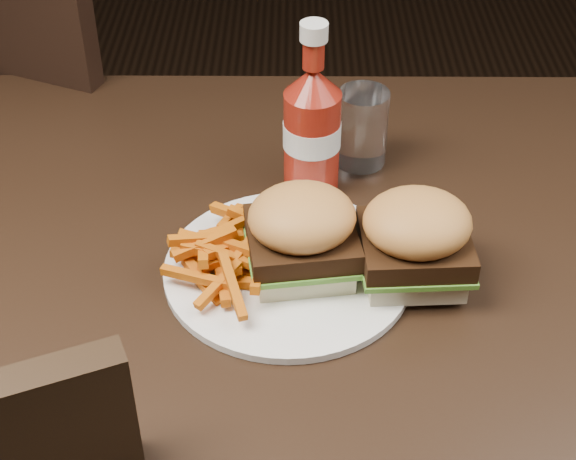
{
  "coord_description": "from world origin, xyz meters",
  "views": [
    {
      "loc": [
        -0.05,
        -0.7,
        1.37
      ],
      "look_at": [
        -0.06,
        -0.01,
        0.8
      ],
      "focal_mm": 55.0,
      "sensor_mm": 36.0,
      "label": 1
    }
  ],
  "objects_px": {
    "ketchup_bottle": "(312,143)",
    "tumbler": "(362,128)",
    "dining_table": "(342,277)",
    "plate": "(288,269)",
    "chair_far": "(81,162)"
  },
  "relations": [
    {
      "from": "plate",
      "to": "ketchup_bottle",
      "type": "relative_size",
      "value": 2.0
    },
    {
      "from": "plate",
      "to": "dining_table",
      "type": "bearing_deg",
      "value": 15.74
    },
    {
      "from": "plate",
      "to": "tumbler",
      "type": "distance_m",
      "value": 0.22
    },
    {
      "from": "plate",
      "to": "chair_far",
      "type": "bearing_deg",
      "value": 120.53
    },
    {
      "from": "plate",
      "to": "ketchup_bottle",
      "type": "distance_m",
      "value": 0.17
    },
    {
      "from": "plate",
      "to": "ketchup_bottle",
      "type": "bearing_deg",
      "value": 80.44
    },
    {
      "from": "dining_table",
      "to": "plate",
      "type": "xyz_separation_m",
      "value": [
        -0.06,
        -0.02,
        0.03
      ]
    },
    {
      "from": "plate",
      "to": "tumbler",
      "type": "xyz_separation_m",
      "value": [
        0.09,
        0.2,
        0.05
      ]
    },
    {
      "from": "ketchup_bottle",
      "to": "tumbler",
      "type": "distance_m",
      "value": 0.07
    },
    {
      "from": "chair_far",
      "to": "plate",
      "type": "distance_m",
      "value": 0.84
    },
    {
      "from": "chair_far",
      "to": "ketchup_bottle",
      "type": "xyz_separation_m",
      "value": [
        0.42,
        -0.51,
        0.38
      ]
    },
    {
      "from": "dining_table",
      "to": "plate",
      "type": "bearing_deg",
      "value": -164.26
    },
    {
      "from": "ketchup_bottle",
      "to": "tumbler",
      "type": "relative_size",
      "value": 1.37
    },
    {
      "from": "ketchup_bottle",
      "to": "tumbler",
      "type": "xyz_separation_m",
      "value": [
        0.06,
        0.04,
        -0.01
      ]
    },
    {
      "from": "dining_table",
      "to": "tumbler",
      "type": "xyz_separation_m",
      "value": [
        0.03,
        0.18,
        0.08
      ]
    }
  ]
}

